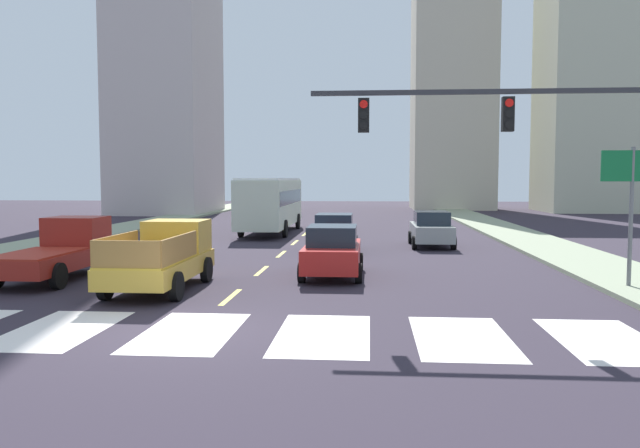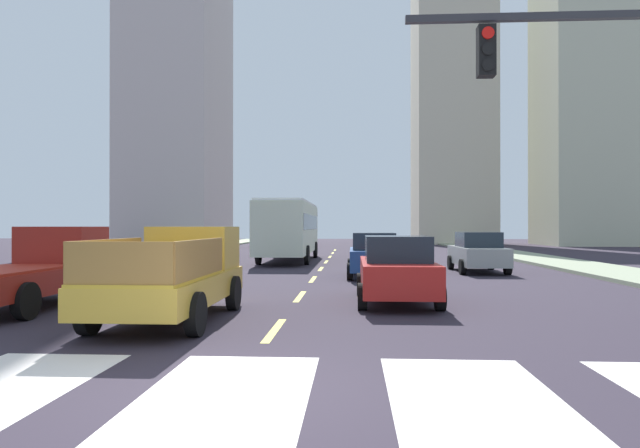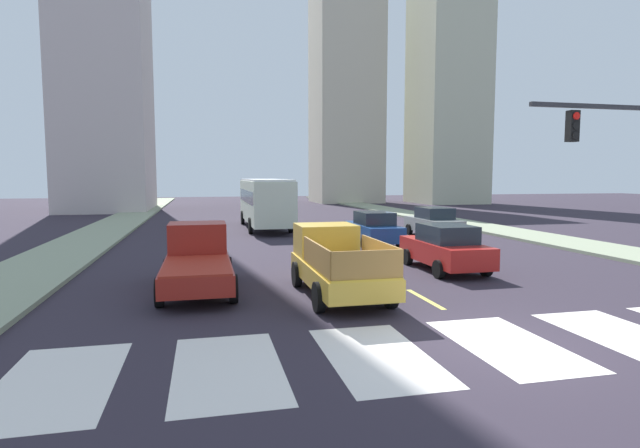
# 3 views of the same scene
# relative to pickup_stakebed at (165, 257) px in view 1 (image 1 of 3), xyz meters

# --- Properties ---
(ground_plane) EXTENTS (160.00, 160.00, 0.00)m
(ground_plane) POSITION_rel_pickup_stakebed_xyz_m (2.30, -5.30, -0.94)
(ground_plane) COLOR #2D2632
(sidewalk_right) EXTENTS (3.40, 110.00, 0.15)m
(sidewalk_right) POSITION_rel_pickup_stakebed_xyz_m (14.55, 12.70, -0.86)
(sidewalk_right) COLOR gray
(sidewalk_right) RESTS_ON ground
(sidewalk_left) EXTENTS (3.40, 110.00, 0.15)m
(sidewalk_left) POSITION_rel_pickup_stakebed_xyz_m (-9.95, 12.70, -0.86)
(sidewalk_left) COLOR gray
(sidewalk_left) RESTS_ON ground
(crosswalk_stripe_2) EXTENTS (1.95, 3.69, 0.01)m
(crosswalk_stripe_2) POSITION_rel_pickup_stakebed_xyz_m (-0.57, -5.30, -0.93)
(crosswalk_stripe_2) COLOR silver
(crosswalk_stripe_2) RESTS_ON ground
(crosswalk_stripe_3) EXTENTS (1.95, 3.69, 0.01)m
(crosswalk_stripe_3) POSITION_rel_pickup_stakebed_xyz_m (2.30, -5.30, -0.93)
(crosswalk_stripe_3) COLOR silver
(crosswalk_stripe_3) RESTS_ON ground
(crosswalk_stripe_4) EXTENTS (1.95, 3.69, 0.01)m
(crosswalk_stripe_4) POSITION_rel_pickup_stakebed_xyz_m (5.17, -5.30, -0.93)
(crosswalk_stripe_4) COLOR silver
(crosswalk_stripe_4) RESTS_ON ground
(crosswalk_stripe_5) EXTENTS (1.95, 3.69, 0.01)m
(crosswalk_stripe_5) POSITION_rel_pickup_stakebed_xyz_m (8.04, -5.30, -0.93)
(crosswalk_stripe_5) COLOR silver
(crosswalk_stripe_5) RESTS_ON ground
(crosswalk_stripe_6) EXTENTS (1.95, 3.69, 0.01)m
(crosswalk_stripe_6) POSITION_rel_pickup_stakebed_xyz_m (10.91, -5.30, -0.93)
(crosswalk_stripe_6) COLOR silver
(crosswalk_stripe_6) RESTS_ON ground
(lane_dash_0) EXTENTS (0.16, 2.40, 0.01)m
(lane_dash_0) POSITION_rel_pickup_stakebed_xyz_m (2.30, -1.30, -0.93)
(lane_dash_0) COLOR #D2C951
(lane_dash_0) RESTS_ON ground
(lane_dash_1) EXTENTS (0.16, 2.40, 0.01)m
(lane_dash_1) POSITION_rel_pickup_stakebed_xyz_m (2.30, 3.70, -0.93)
(lane_dash_1) COLOR #D2C951
(lane_dash_1) RESTS_ON ground
(lane_dash_2) EXTENTS (0.16, 2.40, 0.01)m
(lane_dash_2) POSITION_rel_pickup_stakebed_xyz_m (2.30, 8.70, -0.93)
(lane_dash_2) COLOR #D2C951
(lane_dash_2) RESTS_ON ground
(lane_dash_3) EXTENTS (0.16, 2.40, 0.01)m
(lane_dash_3) POSITION_rel_pickup_stakebed_xyz_m (2.30, 13.70, -0.93)
(lane_dash_3) COLOR #D2C951
(lane_dash_3) RESTS_ON ground
(lane_dash_4) EXTENTS (0.16, 2.40, 0.01)m
(lane_dash_4) POSITION_rel_pickup_stakebed_xyz_m (2.30, 18.70, -0.93)
(lane_dash_4) COLOR #D2C951
(lane_dash_4) RESTS_ON ground
(lane_dash_5) EXTENTS (0.16, 2.40, 0.01)m
(lane_dash_5) POSITION_rel_pickup_stakebed_xyz_m (2.30, 23.70, -0.93)
(lane_dash_5) COLOR #D2C951
(lane_dash_5) RESTS_ON ground
(lane_dash_6) EXTENTS (0.16, 2.40, 0.01)m
(lane_dash_6) POSITION_rel_pickup_stakebed_xyz_m (2.30, 28.70, -0.93)
(lane_dash_6) COLOR #D2C951
(lane_dash_6) RESTS_ON ground
(lane_dash_7) EXTENTS (0.16, 2.40, 0.01)m
(lane_dash_7) POSITION_rel_pickup_stakebed_xyz_m (2.30, 33.70, -0.93)
(lane_dash_7) COLOR #D2C951
(lane_dash_7) RESTS_ON ground
(pickup_stakebed) EXTENTS (2.18, 5.20, 1.96)m
(pickup_stakebed) POSITION_rel_pickup_stakebed_xyz_m (0.00, 0.00, 0.00)
(pickup_stakebed) COLOR gold
(pickup_stakebed) RESTS_ON ground
(pickup_dark) EXTENTS (2.18, 5.20, 1.96)m
(pickup_dark) POSITION_rel_pickup_stakebed_xyz_m (-4.04, 1.54, -0.02)
(pickup_dark) COLOR maroon
(pickup_dark) RESTS_ON ground
(city_bus) EXTENTS (2.72, 10.80, 3.32)m
(city_bus) POSITION_rel_pickup_stakebed_xyz_m (0.19, 19.32, 1.02)
(city_bus) COLOR beige
(city_bus) RESTS_ON ground
(sedan_mid) EXTENTS (2.02, 4.40, 1.72)m
(sedan_mid) POSITION_rel_pickup_stakebed_xyz_m (4.57, 9.73, -0.08)
(sedan_mid) COLOR navy
(sedan_mid) RESTS_ON ground
(sedan_near_right) EXTENTS (2.02, 4.40, 1.72)m
(sedan_near_right) POSITION_rel_pickup_stakebed_xyz_m (9.13, 12.33, -0.08)
(sedan_near_right) COLOR gray
(sedan_near_right) RESTS_ON ground
(sedan_near_left) EXTENTS (2.02, 4.40, 1.72)m
(sedan_near_left) POSITION_rel_pickup_stakebed_xyz_m (4.90, 2.60, -0.08)
(sedan_near_left) COLOR red
(sedan_near_left) RESTS_ON ground
(traffic_signal_gantry) EXTENTS (8.89, 0.27, 6.00)m
(traffic_signal_gantry) POSITION_rel_pickup_stakebed_xyz_m (10.61, -2.48, 3.26)
(traffic_signal_gantry) COLOR #2D2D33
(traffic_signal_gantry) RESTS_ON ground
(direction_sign_green) EXTENTS (1.70, 0.12, 4.20)m
(direction_sign_green) POSITION_rel_pickup_stakebed_xyz_m (13.70, 0.59, 2.10)
(direction_sign_green) COLOR slate
(direction_sign_green) RESTS_ON ground
(block_mid_left) EXTENTS (8.53, 8.56, 30.13)m
(block_mid_left) POSITION_rel_pickup_stakebed_xyz_m (15.08, 51.76, 14.13)
(block_mid_left) COLOR beige
(block_mid_left) RESTS_ON ground
(block_mid_right) EXTENTS (8.12, 9.31, 29.99)m
(block_mid_right) POSITION_rel_pickup_stakebed_xyz_m (27.59, 47.10, 14.06)
(block_mid_right) COLOR beige
(block_mid_right) RESTS_ON ground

